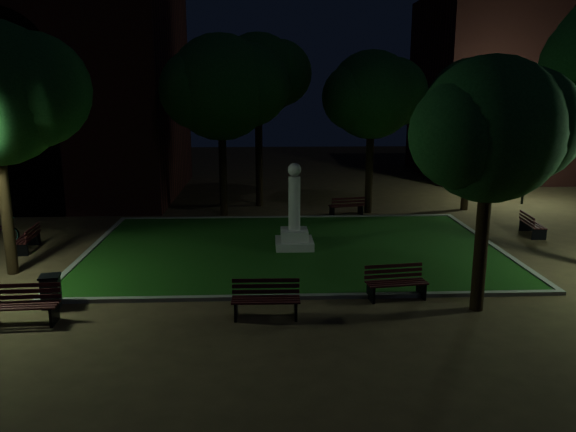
{
  "coord_description": "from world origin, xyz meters",
  "views": [
    {
      "loc": [
        -1.15,
        -18.34,
        5.94
      ],
      "look_at": [
        -0.28,
        1.0,
        1.52
      ],
      "focal_mm": 35.0,
      "sensor_mm": 36.0,
      "label": 1
    }
  ],
  "objects_px": {
    "bench_left_side": "(28,239)",
    "bench_right_side": "(531,225)",
    "bench_near_left": "(266,300)",
    "bench_west_near": "(22,306)",
    "bench_near_right": "(396,283)",
    "trash_bin": "(51,291)",
    "bench_far_side": "(347,207)",
    "monument": "(294,225)",
    "bicycle": "(0,229)"
  },
  "relations": [
    {
      "from": "bench_near_right",
      "to": "bench_far_side",
      "type": "distance_m",
      "value": 10.84
    },
    {
      "from": "bench_left_side",
      "to": "bench_near_left",
      "type": "bearing_deg",
      "value": 48.82
    },
    {
      "from": "bench_far_side",
      "to": "trash_bin",
      "type": "xyz_separation_m",
      "value": [
        -9.89,
        -11.08,
        0.04
      ]
    },
    {
      "from": "bench_near_right",
      "to": "bench_west_near",
      "type": "bearing_deg",
      "value": 179.85
    },
    {
      "from": "bench_west_near",
      "to": "bench_right_side",
      "type": "height_order",
      "value": "bench_west_near"
    },
    {
      "from": "bench_right_side",
      "to": "bench_far_side",
      "type": "distance_m",
      "value": 8.13
    },
    {
      "from": "bench_near_left",
      "to": "bench_right_side",
      "type": "distance_m",
      "value": 13.61
    },
    {
      "from": "bench_near_right",
      "to": "monument",
      "type": "bearing_deg",
      "value": 109.42
    },
    {
      "from": "monument",
      "to": "trash_bin",
      "type": "bearing_deg",
      "value": -142.63
    },
    {
      "from": "monument",
      "to": "bench_west_near",
      "type": "bearing_deg",
      "value": -138.68
    },
    {
      "from": "bench_near_left",
      "to": "bench_left_side",
      "type": "height_order",
      "value": "bench_near_left"
    },
    {
      "from": "bench_near_left",
      "to": "bench_near_right",
      "type": "xyz_separation_m",
      "value": [
        3.76,
        1.19,
        -0.01
      ]
    },
    {
      "from": "bench_near_right",
      "to": "bench_west_near",
      "type": "distance_m",
      "value": 10.12
    },
    {
      "from": "bicycle",
      "to": "bench_left_side",
      "type": "bearing_deg",
      "value": -117.26
    },
    {
      "from": "bench_near_left",
      "to": "trash_bin",
      "type": "distance_m",
      "value": 6.02
    },
    {
      "from": "bench_left_side",
      "to": "bicycle",
      "type": "bearing_deg",
      "value": -135.95
    },
    {
      "from": "bench_left_side",
      "to": "trash_bin",
      "type": "relative_size",
      "value": 1.86
    },
    {
      "from": "bench_right_side",
      "to": "bicycle",
      "type": "distance_m",
      "value": 21.55
    },
    {
      "from": "bench_west_near",
      "to": "bench_near_right",
      "type": "bearing_deg",
      "value": 4.96
    },
    {
      "from": "bench_far_side",
      "to": "trash_bin",
      "type": "distance_m",
      "value": 14.85
    },
    {
      "from": "monument",
      "to": "bicycle",
      "type": "relative_size",
      "value": 1.83
    },
    {
      "from": "bench_left_side",
      "to": "bicycle",
      "type": "relative_size",
      "value": 0.98
    },
    {
      "from": "monument",
      "to": "bench_near_left",
      "type": "relative_size",
      "value": 1.77
    },
    {
      "from": "bench_near_right",
      "to": "bench_far_side",
      "type": "xyz_separation_m",
      "value": [
        0.19,
        10.84,
        -0.02
      ]
    },
    {
      "from": "bench_far_side",
      "to": "bicycle",
      "type": "relative_size",
      "value": 1.0
    },
    {
      "from": "bench_near_left",
      "to": "bicycle",
      "type": "relative_size",
      "value": 1.04
    },
    {
      "from": "monument",
      "to": "bench_near_right",
      "type": "distance_m",
      "value": 5.81
    },
    {
      "from": "bench_far_side",
      "to": "bench_left_side",
      "type": "bearing_deg",
      "value": 11.01
    },
    {
      "from": "bench_near_left",
      "to": "trash_bin",
      "type": "xyz_separation_m",
      "value": [
        -5.95,
        0.96,
        -0.0
      ]
    },
    {
      "from": "bench_near_right",
      "to": "bicycle",
      "type": "xyz_separation_m",
      "value": [
        -14.3,
        6.96,
        0.01
      ]
    },
    {
      "from": "bench_far_side",
      "to": "bicycle",
      "type": "distance_m",
      "value": 15.0
    },
    {
      "from": "bench_far_side",
      "to": "bench_near_right",
      "type": "bearing_deg",
      "value": 77.23
    },
    {
      "from": "bench_near_right",
      "to": "bench_far_side",
      "type": "relative_size",
      "value": 1.04
    },
    {
      "from": "bench_right_side",
      "to": "trash_bin",
      "type": "relative_size",
      "value": 1.86
    },
    {
      "from": "bench_left_side",
      "to": "bench_right_side",
      "type": "xyz_separation_m",
      "value": [
        19.87,
        1.35,
        -0.0
      ]
    },
    {
      "from": "bench_left_side",
      "to": "monument",
      "type": "bearing_deg",
      "value": 83.95
    },
    {
      "from": "bench_near_left",
      "to": "bench_far_side",
      "type": "height_order",
      "value": "bench_near_left"
    },
    {
      "from": "bench_near_right",
      "to": "bench_west_near",
      "type": "height_order",
      "value": "bench_west_near"
    },
    {
      "from": "bench_west_near",
      "to": "trash_bin",
      "type": "height_order",
      "value": "bench_west_near"
    },
    {
      "from": "bench_near_right",
      "to": "bench_west_near",
      "type": "xyz_separation_m",
      "value": [
        -10.03,
        -1.34,
        0.02
      ]
    },
    {
      "from": "monument",
      "to": "bicycle",
      "type": "xyz_separation_m",
      "value": [
        -11.66,
        1.8,
        -0.5
      ]
    },
    {
      "from": "bench_near_left",
      "to": "bench_right_side",
      "type": "height_order",
      "value": "bench_near_left"
    },
    {
      "from": "bench_west_near",
      "to": "bench_far_side",
      "type": "bearing_deg",
      "value": 47.37
    },
    {
      "from": "bench_right_side",
      "to": "bicycle",
      "type": "xyz_separation_m",
      "value": [
        -21.55,
        0.15,
        0.03
      ]
    },
    {
      "from": "monument",
      "to": "bench_near_right",
      "type": "bearing_deg",
      "value": -62.84
    },
    {
      "from": "bench_far_side",
      "to": "trash_bin",
      "type": "relative_size",
      "value": 1.9
    },
    {
      "from": "bench_left_side",
      "to": "trash_bin",
      "type": "xyz_separation_m",
      "value": [
        2.91,
        -5.7,
        0.03
      ]
    },
    {
      "from": "bench_near_left",
      "to": "bench_west_near",
      "type": "relative_size",
      "value": 0.97
    },
    {
      "from": "bench_west_near",
      "to": "bicycle",
      "type": "height_order",
      "value": "bench_west_near"
    },
    {
      "from": "bench_near_right",
      "to": "bench_left_side",
      "type": "xyz_separation_m",
      "value": [
        -12.62,
        5.46,
        -0.02
      ]
    }
  ]
}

